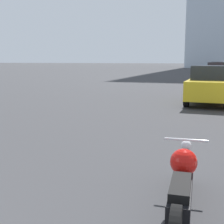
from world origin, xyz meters
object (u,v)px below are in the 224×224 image
at_px(parked_car_yellow, 209,85).
at_px(parked_car_white, 217,67).
at_px(parked_car_silver, 218,69).
at_px(motorcycle, 182,186).
at_px(parked_car_red, 217,73).

distance_m(parked_car_yellow, parked_car_white, 37.27).
height_order(parked_car_yellow, parked_car_silver, parked_car_yellow).
xyz_separation_m(motorcycle, parked_car_yellow, (-0.09, 10.77, 0.45)).
relative_size(parked_car_silver, parked_car_white, 0.94).
bearing_deg(parked_car_silver, motorcycle, -91.21).
height_order(motorcycle, parked_car_yellow, parked_car_yellow).
relative_size(parked_car_red, parked_car_silver, 1.04).
bearing_deg(parked_car_yellow, parked_car_red, 90.23).
bearing_deg(parked_car_red, motorcycle, -87.80).
xyz_separation_m(motorcycle, parked_car_white, (-0.21, 48.04, 0.44)).
height_order(parked_car_red, parked_car_white, parked_car_red).
distance_m(motorcycle, parked_car_yellow, 10.78).
bearing_deg(motorcycle, parked_car_red, 86.32).
bearing_deg(parked_car_white, parked_car_silver, -91.95).
bearing_deg(parked_car_red, parked_car_silver, 92.75).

